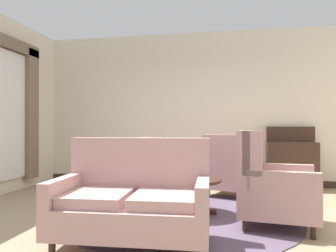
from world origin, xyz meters
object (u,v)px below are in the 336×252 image
at_px(coffee_table, 188,185).
at_px(settee, 133,201).
at_px(armchair_near_window, 231,170).
at_px(armchair_beside_settee, 270,186).
at_px(porcelain_vase, 190,167).
at_px(sideboard, 292,162).
at_px(armchair_foreground_right, 124,173).

xyz_separation_m(coffee_table, settee, (-0.38, -1.16, 0.04)).
relative_size(armchair_near_window, armchair_beside_settee, 0.93).
height_order(coffee_table, porcelain_vase, porcelain_vase).
distance_m(coffee_table, sideboard, 2.62).
bearing_deg(armchair_near_window, armchair_foreground_right, 37.17).
bearing_deg(settee, porcelain_vase, 68.70).
height_order(armchair_beside_settee, sideboard, sideboard).
xyz_separation_m(armchair_near_window, sideboard, (1.09, 0.87, 0.06)).
relative_size(porcelain_vase, settee, 0.23).
bearing_deg(porcelain_vase, armchair_beside_settee, -20.83).
height_order(armchair_near_window, armchair_beside_settee, armchair_beside_settee).
relative_size(coffee_table, armchair_foreground_right, 0.74).
height_order(armchair_foreground_right, armchair_beside_settee, armchair_beside_settee).
xyz_separation_m(porcelain_vase, armchair_near_window, (0.53, 1.12, -0.17)).
distance_m(porcelain_vase, armchair_beside_settee, 1.03).
distance_m(coffee_table, armchair_near_window, 1.30).
bearing_deg(coffee_table, settee, -108.27).
xyz_separation_m(coffee_table, sideboard, (1.65, 2.04, 0.12)).
relative_size(porcelain_vase, armchair_beside_settee, 0.31).
distance_m(armchair_near_window, armchair_foreground_right, 1.70).
bearing_deg(settee, armchair_foreground_right, 107.93).
xyz_separation_m(coffee_table, armchair_foreground_right, (-1.06, 0.64, 0.05)).
distance_m(settee, sideboard, 3.79).
bearing_deg(armchair_beside_settee, coffee_table, 80.19).
relative_size(porcelain_vase, armchair_near_window, 0.34).
distance_m(armchair_near_window, armchair_beside_settee, 1.54).
xyz_separation_m(armchair_near_window, armchair_beside_settee, (0.42, -1.48, 0.02)).
relative_size(armchair_foreground_right, sideboard, 1.00).
height_order(coffee_table, armchair_foreground_right, armchair_foreground_right).
height_order(armchair_near_window, armchair_foreground_right, armchair_near_window).
xyz_separation_m(porcelain_vase, armchair_beside_settee, (0.95, -0.36, -0.15)).
distance_m(armchair_beside_settee, sideboard, 2.44).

